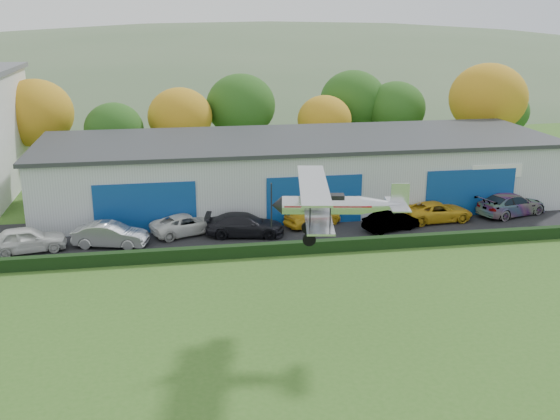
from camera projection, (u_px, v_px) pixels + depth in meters
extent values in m
plane|color=#36611E|center=(312.00, 397.00, 26.41)|extent=(300.00, 300.00, 0.00)
cube|color=black|center=(290.00, 229.00, 46.69)|extent=(48.00, 9.00, 0.05)
cube|color=black|center=(303.00, 247.00, 42.06)|extent=(46.00, 0.60, 0.80)
cube|color=#B2B7BC|center=(298.00, 172.00, 52.90)|extent=(40.00, 12.00, 5.00)
cube|color=#2D3033|center=(298.00, 139.00, 52.13)|extent=(40.60, 12.60, 0.30)
cube|color=navy|center=(145.00, 208.00, 45.45)|extent=(7.00, 0.12, 3.60)
cube|color=navy|center=(314.00, 200.00, 47.40)|extent=(7.00, 0.12, 3.60)
cube|color=navy|center=(470.00, 193.00, 49.34)|extent=(7.00, 0.12, 3.60)
cylinder|color=#3D2614|center=(41.00, 161.00, 60.92)|extent=(0.36, 0.36, 3.15)
ellipsoid|color=#B16915|center=(35.00, 113.00, 59.62)|extent=(6.84, 6.84, 6.16)
cylinder|color=#3D2614|center=(117.00, 167.00, 60.27)|extent=(0.36, 0.36, 2.45)
ellipsoid|color=#1E4C14|center=(114.00, 129.00, 59.26)|extent=(5.32, 5.32, 4.79)
cylinder|color=#3D2614|center=(182.00, 158.00, 63.08)|extent=(0.36, 0.36, 2.80)
ellipsoid|color=#B16915|center=(180.00, 117.00, 61.93)|extent=(6.08, 6.08, 5.47)
cylinder|color=#3D2614|center=(242.00, 150.00, 65.89)|extent=(0.36, 0.36, 3.15)
ellipsoid|color=#1E4C14|center=(241.00, 105.00, 64.59)|extent=(6.84, 6.84, 6.16)
cylinder|color=#3D2614|center=(324.00, 154.00, 65.40)|extent=(0.36, 0.36, 2.45)
ellipsoid|color=#B16915|center=(324.00, 120.00, 64.39)|extent=(5.32, 5.32, 4.79)
cylinder|color=#3D2614|center=(394.00, 146.00, 68.53)|extent=(0.36, 0.36, 2.80)
ellipsoid|color=#1E4C14|center=(396.00, 108.00, 67.38)|extent=(6.08, 6.08, 5.47)
cylinder|color=#3D2614|center=(483.00, 148.00, 65.96)|extent=(0.36, 0.36, 3.50)
ellipsoid|color=#B16915|center=(488.00, 98.00, 64.52)|extent=(7.60, 7.60, 6.84)
cylinder|color=#3D2614|center=(501.00, 144.00, 70.53)|extent=(0.36, 0.36, 2.45)
ellipsoid|color=#1E4C14|center=(504.00, 112.00, 69.53)|extent=(5.32, 5.32, 4.79)
cylinder|color=#3D2614|center=(352.00, 142.00, 69.72)|extent=(0.36, 0.36, 3.15)
ellipsoid|color=#1E4C14|center=(353.00, 100.00, 68.43)|extent=(6.84, 6.84, 6.16)
ellipsoid|color=#4C6642|center=(269.00, 136.00, 166.16)|extent=(320.00, 196.00, 56.00)
ellipsoid|color=#4C6642|center=(527.00, 108.00, 175.92)|extent=(240.00, 126.00, 36.00)
imported|color=silver|center=(26.00, 239.00, 42.03)|extent=(5.22, 2.94, 1.68)
imported|color=silver|center=(110.00, 235.00, 43.03)|extent=(5.11, 2.83, 1.60)
imported|color=silver|center=(187.00, 224.00, 45.52)|extent=(5.52, 4.01, 1.40)
imported|color=black|center=(245.00, 225.00, 45.10)|extent=(5.69, 3.04, 1.57)
imported|color=gold|center=(313.00, 216.00, 47.22)|extent=(4.62, 3.34, 1.46)
imported|color=gray|center=(391.00, 221.00, 46.27)|extent=(4.26, 2.45, 1.33)
imported|color=gold|center=(437.00, 211.00, 48.31)|extent=(5.32, 2.75, 1.43)
imported|color=gray|center=(511.00, 204.00, 49.72)|extent=(6.19, 3.98, 1.67)
cylinder|color=silver|center=(321.00, 205.00, 30.46)|extent=(3.73, 1.48, 0.86)
cone|color=silver|center=(383.00, 205.00, 30.45)|extent=(2.22, 1.21, 0.86)
cone|color=black|center=(277.00, 205.00, 30.47)|extent=(0.62, 0.93, 0.86)
cube|color=#9C070F|center=(327.00, 204.00, 30.45)|extent=(4.11, 1.56, 0.06)
cube|color=black|center=(332.00, 197.00, 30.34)|extent=(1.23, 0.76, 0.24)
cube|color=silver|center=(317.00, 211.00, 30.55)|extent=(2.37, 6.99, 0.10)
cube|color=silver|center=(313.00, 184.00, 30.17)|extent=(2.53, 7.39, 0.10)
cylinder|color=black|center=(310.00, 214.00, 27.98)|extent=(0.07, 0.07, 1.24)
cylinder|color=black|center=(330.00, 214.00, 27.97)|extent=(0.07, 0.07, 1.24)
cylinder|color=black|center=(306.00, 184.00, 32.74)|extent=(0.07, 0.07, 1.24)
cylinder|color=black|center=(323.00, 184.00, 32.74)|extent=(0.07, 0.07, 1.24)
cylinder|color=black|center=(314.00, 193.00, 29.95)|extent=(0.09, 0.21, 0.71)
cylinder|color=black|center=(313.00, 189.00, 30.59)|extent=(0.09, 0.21, 0.71)
cylinder|color=black|center=(309.00, 225.00, 30.31)|extent=(0.18, 0.67, 1.17)
cylinder|color=black|center=(308.00, 219.00, 31.09)|extent=(0.18, 0.67, 1.17)
cylinder|color=black|center=(308.00, 234.00, 30.87)|extent=(0.38, 1.80, 0.07)
cylinder|color=black|center=(309.00, 240.00, 30.04)|extent=(0.63, 0.24, 0.61)
cylinder|color=black|center=(308.00, 228.00, 31.69)|extent=(0.63, 0.24, 0.61)
cylinder|color=black|center=(397.00, 210.00, 30.52)|extent=(0.36, 0.12, 0.40)
cube|color=silver|center=(398.00, 204.00, 30.44)|extent=(1.28, 2.60, 0.06)
cube|color=silver|center=(400.00, 194.00, 30.30)|extent=(0.86, 0.21, 1.05)
cube|color=black|center=(271.00, 205.00, 30.47)|extent=(0.08, 0.12, 2.11)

